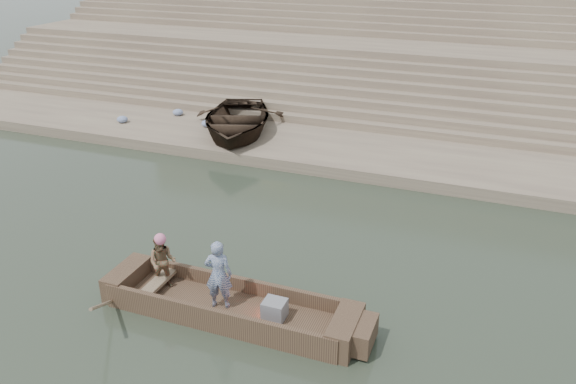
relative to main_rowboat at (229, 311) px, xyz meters
The scene contains 12 objects.
ground 4.08m from the main_rowboat, 152.70° to the left, with size 120.00×120.00×0.00m, color #283326.
lower_landing 10.52m from the main_rowboat, 110.17° to the left, with size 32.00×4.00×0.40m, color gray.
mid_landing 17.79m from the main_rowboat, 101.79° to the left, with size 32.00×3.00×2.80m, color gray.
upper_landing 24.77m from the main_rowboat, 98.46° to the left, with size 32.00×3.00×5.20m, color gray.
ghat_steps 19.48m from the main_rowboat, 100.77° to the left, with size 32.00×11.00×5.20m.
main_rowboat is the anchor object (origin of this frame).
rowboat_trim 0.29m from the main_rowboat, ahead, with size 6.04×2.63×1.93m.
standing_man 0.91m from the main_rowboat, 165.90° to the right, with size 0.57×0.38×1.57m, color navy.
rowing_man 1.85m from the main_rowboat, behind, with size 0.61×0.48×1.26m, color #2A7E4C.
television 1.09m from the main_rowboat, ahead, with size 0.46×0.42×0.40m.
beached_rowboat 10.94m from the main_rowboat, 114.88° to the left, with size 3.70×5.18×1.07m, color #2D2116.
cloth_bundles 12.94m from the main_rowboat, 127.26° to the left, with size 3.91×2.12×0.26m.
Camera 1 is at (8.39, -10.74, 7.46)m, focal length 35.55 mm.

